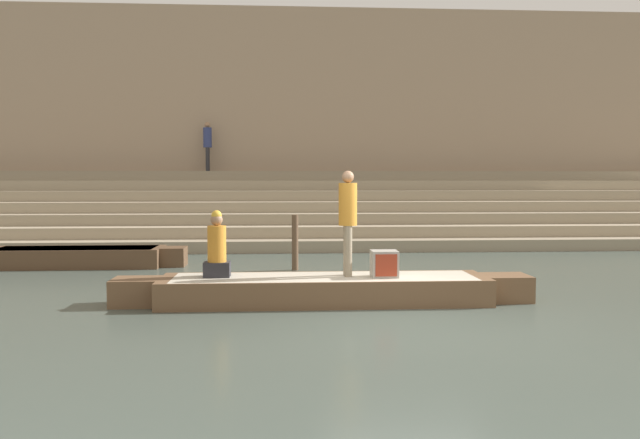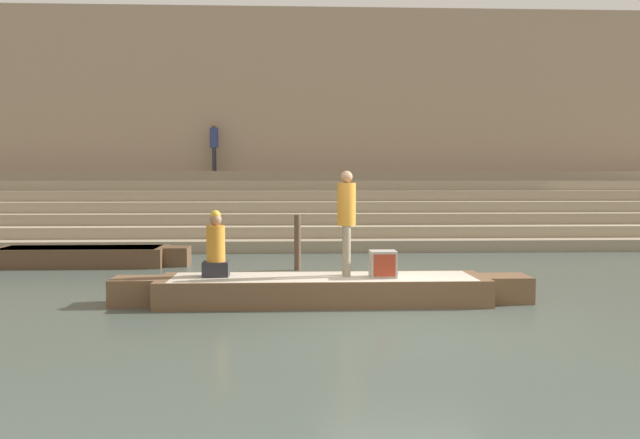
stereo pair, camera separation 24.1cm
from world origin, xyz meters
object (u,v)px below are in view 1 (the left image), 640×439
moored_boat_shore (76,257)px  person_on_steps (208,142)px  rowboat_main (324,289)px  mooring_post (295,243)px  person_standing (348,215)px  person_rowing (217,249)px  tv_set (384,264)px

moored_boat_shore → person_on_steps: 8.50m
rowboat_main → mooring_post: (-0.41, 3.90, 0.40)m
person_standing → person_rowing: person_standing is taller
tv_set → person_rowing: bearing=179.1°
tv_set → mooring_post: bearing=112.9°
person_standing → mooring_post: (-0.81, 3.84, -0.86)m
person_on_steps → mooring_post: bearing=-132.0°
person_standing → tv_set: (0.61, -0.16, -0.83)m
rowboat_main → person_rowing: 1.95m
person_rowing → tv_set: size_ratio=2.52×
person_rowing → mooring_post: bearing=85.1°
person_standing → rowboat_main: bearing=-158.8°
person_standing → tv_set: bearing=-0.8°
person_rowing → mooring_post: person_rowing is taller
tv_set → person_on_steps: 13.48m
tv_set → moored_boat_shore: tv_set is taller
tv_set → person_on_steps: (-4.39, 12.44, 2.77)m
rowboat_main → mooring_post: size_ratio=5.51×
person_standing → person_rowing: bearing=-167.9°
rowboat_main → person_on_steps: bearing=103.2°
person_rowing → tv_set: (2.84, -0.21, -0.24)m
person_standing → person_on_steps: person_on_steps is taller
moored_boat_shore → person_on_steps: (2.31, 7.53, 3.21)m
person_rowing → person_on_steps: 12.59m
person_standing → tv_set: size_ratio=4.00×
person_standing → person_on_steps: 13.00m
tv_set → moored_boat_shore: 8.32m
rowboat_main → person_rowing: (-1.82, 0.11, 0.68)m
moored_boat_shore → mooring_post: size_ratio=4.06×
rowboat_main → mooring_post: mooring_post is taller
tv_set → mooring_post: 4.24m
person_standing → moored_boat_shore: (-6.09, 4.76, -1.26)m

